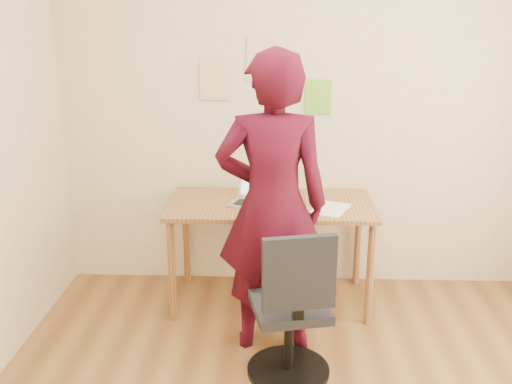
{
  "coord_description": "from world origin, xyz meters",
  "views": [
    {
      "loc": [
        -0.17,
        -2.33,
        1.97
      ],
      "look_at": [
        -0.3,
        0.95,
        0.95
      ],
      "focal_mm": 40.0,
      "sensor_mm": 36.0,
      "label": 1
    }
  ],
  "objects_px": {
    "laptop": "(256,196)",
    "office_chair": "(292,317)",
    "desk": "(271,215)",
    "person": "(272,205)",
    "phone": "(304,211)"
  },
  "relations": [
    {
      "from": "laptop",
      "to": "phone",
      "type": "distance_m",
      "value": 0.36
    },
    {
      "from": "desk",
      "to": "office_chair",
      "type": "distance_m",
      "value": 0.97
    },
    {
      "from": "phone",
      "to": "person",
      "type": "relative_size",
      "value": 0.07
    },
    {
      "from": "laptop",
      "to": "phone",
      "type": "bearing_deg",
      "value": -10.09
    },
    {
      "from": "desk",
      "to": "office_chair",
      "type": "height_order",
      "value": "office_chair"
    },
    {
      "from": "desk",
      "to": "office_chair",
      "type": "bearing_deg",
      "value": -82.21
    },
    {
      "from": "laptop",
      "to": "person",
      "type": "bearing_deg",
      "value": -60.5
    },
    {
      "from": "laptop",
      "to": "office_chair",
      "type": "distance_m",
      "value": 1.03
    },
    {
      "from": "person",
      "to": "phone",
      "type": "bearing_deg",
      "value": -120.81
    },
    {
      "from": "phone",
      "to": "office_chair",
      "type": "relative_size",
      "value": 0.13
    },
    {
      "from": "laptop",
      "to": "phone",
      "type": "relative_size",
      "value": 3.22
    },
    {
      "from": "desk",
      "to": "laptop",
      "type": "xyz_separation_m",
      "value": [
        -0.1,
        -0.01,
        0.14
      ]
    },
    {
      "from": "laptop",
      "to": "desk",
      "type": "bearing_deg",
      "value": 22.75
    },
    {
      "from": "laptop",
      "to": "office_chair",
      "type": "xyz_separation_m",
      "value": [
        0.23,
        -0.92,
        -0.4
      ]
    },
    {
      "from": "laptop",
      "to": "person",
      "type": "relative_size",
      "value": 0.21
    }
  ]
}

